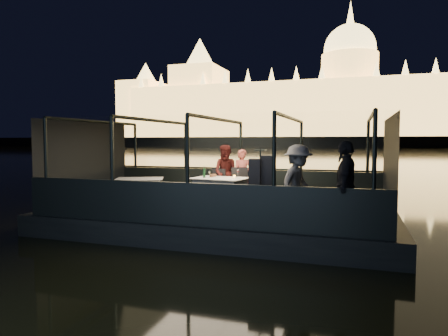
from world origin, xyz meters
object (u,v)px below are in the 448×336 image
(dining_table_aft, at_px, (140,189))
(passenger_stripe, at_px, (298,184))
(chair_port_left, at_px, (217,187))
(dining_table_central, at_px, (220,192))
(chair_port_right, at_px, (237,188))
(passenger_dark, at_px, (345,188))
(person_man_maroon, at_px, (227,176))
(wine_bottle, at_px, (204,172))
(person_woman_coral, at_px, (243,176))
(coat_stand, at_px, (260,181))

(dining_table_aft, xyz_separation_m, passenger_stripe, (4.72, -1.58, 0.47))
(chair_port_left, xyz_separation_m, passenger_stripe, (2.63, -2.28, 0.40))
(dining_table_central, distance_m, chair_port_right, 0.64)
(chair_port_left, bearing_deg, passenger_dark, -23.02)
(dining_table_aft, relative_size, passenger_stripe, 0.78)
(chair_port_right, height_order, person_man_maroon, person_man_maroon)
(dining_table_central, distance_m, wine_bottle, 0.69)
(person_woman_coral, xyz_separation_m, person_man_maroon, (-0.46, -0.08, 0.00))
(dining_table_central, xyz_separation_m, dining_table_aft, (-2.39, -0.13, 0.00))
(wine_bottle, bearing_deg, chair_port_right, 40.44)
(dining_table_central, relative_size, person_man_maroon, 0.88)
(dining_table_aft, height_order, passenger_stripe, passenger_stripe)
(wine_bottle, bearing_deg, chair_port_left, 79.58)
(chair_port_right, distance_m, passenger_dark, 4.10)
(chair_port_left, height_order, person_man_maroon, person_man_maroon)
(chair_port_right, bearing_deg, dining_table_central, -139.24)
(coat_stand, bearing_deg, person_woman_coral, 112.52)
(dining_table_central, bearing_deg, person_woman_coral, 69.83)
(person_woman_coral, relative_size, passenger_dark, 0.86)
(person_woman_coral, bearing_deg, person_man_maroon, 172.67)
(person_woman_coral, distance_m, wine_bottle, 1.34)
(passenger_stripe, bearing_deg, person_man_maroon, 63.06)
(dining_table_aft, relative_size, coat_stand, 0.82)
(dining_table_central, height_order, dining_table_aft, dining_table_central)
(passenger_stripe, relative_size, wine_bottle, 5.36)
(dining_table_central, bearing_deg, wine_bottle, -167.08)
(passenger_dark, height_order, wine_bottle, passenger_dark)
(dining_table_aft, height_order, coat_stand, coat_stand)
(coat_stand, bearing_deg, wine_bottle, 137.54)
(coat_stand, bearing_deg, chair_port_right, 116.49)
(dining_table_aft, relative_size, person_man_maroon, 0.79)
(passenger_stripe, bearing_deg, dining_table_central, 73.70)
(chair_port_right, height_order, passenger_dark, passenger_dark)
(wine_bottle, bearing_deg, person_woman_coral, 53.88)
(chair_port_left, bearing_deg, chair_port_right, 12.87)
(dining_table_aft, xyz_separation_m, passenger_dark, (5.69, -2.11, 0.47))
(coat_stand, bearing_deg, chair_port_left, 126.83)
(coat_stand, xyz_separation_m, passenger_stripe, (0.77, 0.20, -0.05))
(chair_port_right, bearing_deg, dining_table_aft, 175.92)
(dining_table_aft, relative_size, person_woman_coral, 0.86)
(chair_port_left, distance_m, passenger_stripe, 3.50)
(coat_stand, bearing_deg, passenger_dark, -11.00)
(dining_table_central, height_order, chair_port_left, chair_port_left)
(person_woman_coral, distance_m, person_man_maroon, 0.47)
(dining_table_central, bearing_deg, dining_table_aft, -176.87)
(person_woman_coral, relative_size, passenger_stripe, 0.90)
(passenger_dark, xyz_separation_m, wine_bottle, (-3.73, 2.15, 0.06))
(person_woman_coral, bearing_deg, passenger_stripe, -71.03)
(dining_table_central, relative_size, person_woman_coral, 0.95)
(person_man_maroon, distance_m, passenger_stripe, 3.56)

